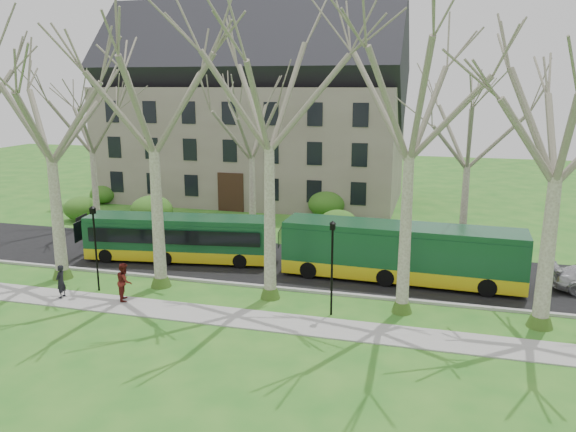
% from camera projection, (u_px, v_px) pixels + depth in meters
% --- Properties ---
extents(ground, '(120.00, 120.00, 0.00)m').
position_uv_depth(ground, '(216.00, 295.00, 27.97)').
color(ground, '#25691E').
rests_on(ground, ground).
extents(sidewalk, '(70.00, 2.00, 0.06)m').
position_uv_depth(sidewalk, '(196.00, 313.00, 25.61)').
color(sidewalk, gray).
rests_on(sidewalk, ground).
extents(road, '(80.00, 8.00, 0.06)m').
position_uv_depth(road, '(252.00, 261.00, 33.14)').
color(road, black).
rests_on(road, ground).
extents(curb, '(80.00, 0.25, 0.14)m').
position_uv_depth(curb, '(227.00, 283.00, 29.37)').
color(curb, '#A5A39E').
rests_on(curb, ground).
extents(building, '(26.50, 12.20, 16.00)m').
position_uv_depth(building, '(253.00, 109.00, 50.21)').
color(building, slate).
rests_on(building, ground).
extents(tree_row_verge, '(49.00, 7.00, 14.00)m').
position_uv_depth(tree_row_verge, '(215.00, 154.00, 26.66)').
color(tree_row_verge, gray).
rests_on(tree_row_verge, ground).
extents(tree_row_far, '(33.00, 7.00, 12.00)m').
position_uv_depth(tree_row_far, '(258.00, 150.00, 37.28)').
color(tree_row_far, gray).
rests_on(tree_row_far, ground).
extents(lamp_row, '(36.22, 0.22, 4.30)m').
position_uv_depth(lamp_row, '(207.00, 251.00, 26.44)').
color(lamp_row, black).
rests_on(lamp_row, ground).
extents(hedges, '(30.60, 8.60, 2.00)m').
position_uv_depth(hedges, '(229.00, 210.00, 42.09)').
color(hedges, '#2B641C').
rests_on(hedges, ground).
extents(bus_lead, '(11.13, 3.76, 2.73)m').
position_uv_depth(bus_lead, '(180.00, 238.00, 33.01)').
color(bus_lead, '#134325').
rests_on(bus_lead, road).
extents(bus_follow, '(12.51, 3.05, 3.10)m').
position_uv_depth(bus_follow, '(401.00, 252.00, 29.54)').
color(bus_follow, '#134325').
rests_on(bus_follow, road).
extents(pedestrian_a, '(0.44, 0.63, 1.64)m').
position_uv_depth(pedestrian_a, '(61.00, 281.00, 27.27)').
color(pedestrian_a, black).
rests_on(pedestrian_a, sidewalk).
extents(pedestrian_b, '(1.02, 1.11, 1.84)m').
position_uv_depth(pedestrian_b, '(125.00, 282.00, 26.95)').
color(pedestrian_b, '#591814').
rests_on(pedestrian_b, sidewalk).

